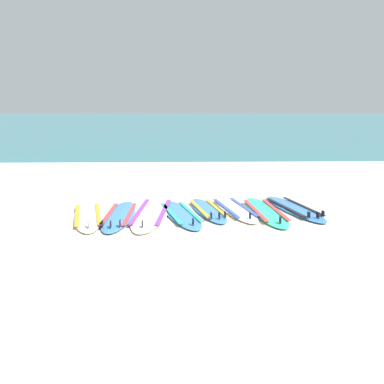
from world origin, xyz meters
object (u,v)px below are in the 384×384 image
at_px(surfboard_4, 208,210).
at_px(surfboard_7, 294,208).
at_px(surfboard_3, 181,214).
at_px(surfboard_5, 235,209).
at_px(surfboard_6, 265,211).
at_px(surfboard_0, 88,216).
at_px(surfboard_1, 119,216).
at_px(surfboard_2, 152,213).

relative_size(surfboard_4, surfboard_7, 0.90).
xyz_separation_m(surfboard_3, surfboard_5, (1.07, 0.34, 0.00)).
xyz_separation_m(surfboard_6, surfboard_7, (0.62, 0.21, 0.00)).
relative_size(surfboard_0, surfboard_7, 0.98).
distance_m(surfboard_3, surfboard_7, 2.29).
bearing_deg(surfboard_4, surfboard_1, -168.04).
height_order(surfboard_0, surfboard_6, same).
distance_m(surfboard_1, surfboard_5, 2.26).
bearing_deg(surfboard_3, surfboard_6, 4.80).
distance_m(surfboard_3, surfboard_6, 1.65).
height_order(surfboard_6, surfboard_7, same).
height_order(surfboard_3, surfboard_6, same).
xyz_separation_m(surfboard_5, surfboard_6, (0.57, -0.20, -0.00)).
relative_size(surfboard_5, surfboard_7, 0.97).
relative_size(surfboard_1, surfboard_5, 1.00).
bearing_deg(surfboard_4, surfboard_7, 2.35).
distance_m(surfboard_0, surfboard_1, 0.58).
relative_size(surfboard_1, surfboard_7, 0.98).
xyz_separation_m(surfboard_1, surfboard_2, (0.59, 0.18, -0.00)).
height_order(surfboard_0, surfboard_1, same).
distance_m(surfboard_6, surfboard_7, 0.65).
bearing_deg(surfboard_2, surfboard_3, -10.51).
bearing_deg(surfboard_6, surfboard_2, -179.09).
xyz_separation_m(surfboard_1, surfboard_5, (2.22, 0.42, -0.00)).
xyz_separation_m(surfboard_3, surfboard_7, (2.26, 0.35, 0.00)).
bearing_deg(surfboard_7, surfboard_5, -179.57).
bearing_deg(surfboard_1, surfboard_5, 10.66).
xyz_separation_m(surfboard_0, surfboard_4, (2.26, 0.37, 0.00)).
distance_m(surfboard_0, surfboard_7, 4.01).
bearing_deg(surfboard_3, surfboard_5, 17.70).
distance_m(surfboard_2, surfboard_6, 2.19).
bearing_deg(surfboard_6, surfboard_5, 160.35).
relative_size(surfboard_1, surfboard_6, 0.94).
height_order(surfboard_0, surfboard_7, same).
height_order(surfboard_1, surfboard_4, same).
bearing_deg(surfboard_4, surfboard_2, -170.73).
relative_size(surfboard_2, surfboard_5, 1.22).
xyz_separation_m(surfboard_2, surfboard_5, (1.62, 0.24, 0.00)).
xyz_separation_m(surfboard_4, surfboard_5, (0.54, 0.06, -0.00)).
bearing_deg(surfboard_2, surfboard_7, 5.03).
bearing_deg(surfboard_7, surfboard_3, -171.19).
height_order(surfboard_4, surfboard_5, same).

